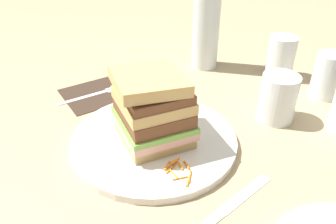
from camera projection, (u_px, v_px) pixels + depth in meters
name	position (u px, v px, depth m)	size (l,w,h in m)	color
ground_plane	(167.00, 145.00, 0.59)	(3.00, 3.00, 0.00)	tan
main_plate	(154.00, 140.00, 0.59)	(0.29, 0.29, 0.01)	white
sandwich	(152.00, 109.00, 0.55)	(0.15, 0.14, 0.12)	tan
carrot_shred_0	(141.00, 105.00, 0.67)	(0.00, 0.00, 0.03)	orange
carrot_shred_1	(125.00, 109.00, 0.66)	(0.00, 0.00, 0.03)	orange
carrot_shred_2	(135.00, 110.00, 0.65)	(0.00, 0.00, 0.02)	orange
carrot_shred_3	(139.00, 114.00, 0.64)	(0.00, 0.00, 0.02)	orange
carrot_shred_4	(146.00, 108.00, 0.66)	(0.00, 0.00, 0.02)	orange
carrot_shred_5	(167.00, 166.00, 0.52)	(0.00, 0.00, 0.02)	orange
carrot_shred_6	(171.00, 169.00, 0.52)	(0.00, 0.00, 0.03)	orange
carrot_shred_7	(180.00, 165.00, 0.52)	(0.00, 0.00, 0.02)	orange
carrot_shred_8	(170.00, 165.00, 0.52)	(0.00, 0.00, 0.03)	orange
carrot_shred_9	(190.00, 177.00, 0.50)	(0.00, 0.00, 0.03)	orange
carrot_shred_10	(173.00, 173.00, 0.51)	(0.00, 0.00, 0.03)	orange
carrot_shred_11	(180.00, 178.00, 0.50)	(0.00, 0.00, 0.02)	orange
carrot_shred_12	(187.00, 165.00, 0.52)	(0.00, 0.00, 0.02)	orange
carrot_shred_13	(175.00, 161.00, 0.53)	(0.00, 0.00, 0.02)	orange
carrot_shred_14	(189.00, 180.00, 0.50)	(0.00, 0.00, 0.03)	orange
napkin_dark	(107.00, 91.00, 0.75)	(0.13, 0.18, 0.00)	#38281E
fork	(97.00, 92.00, 0.74)	(0.02, 0.17, 0.00)	silver
knife	(221.00, 213.00, 0.46)	(0.04, 0.20, 0.00)	silver
juice_glass	(277.00, 101.00, 0.64)	(0.07, 0.07, 0.09)	white
water_bottle	(207.00, 14.00, 0.79)	(0.06, 0.06, 0.29)	silver
empty_tumbler_0	(281.00, 57.00, 0.79)	(0.06, 0.06, 0.10)	silver
empty_tumbler_1	(328.00, 76.00, 0.71)	(0.06, 0.06, 0.09)	silver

